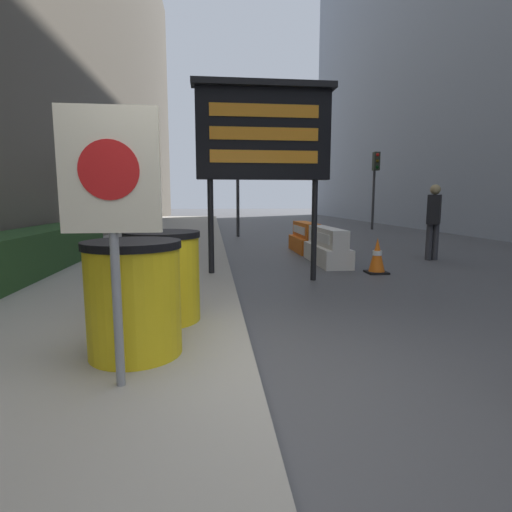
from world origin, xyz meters
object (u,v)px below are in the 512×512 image
at_px(jersey_barrier_orange_near, 306,239).
at_px(traffic_cone_near, 377,256).
at_px(barrel_drum_middle, 163,276).
at_px(jersey_barrier_white, 327,248).
at_px(barrel_drum_foreground, 134,298).
at_px(traffic_light_near_curb, 238,159).
at_px(traffic_light_far_side, 375,174).
at_px(warning_sign, 111,193).
at_px(message_board, 264,134).
at_px(pedestrian_worker, 434,216).

height_order(jersey_barrier_orange_near, traffic_cone_near, jersey_barrier_orange_near).
height_order(barrel_drum_middle, jersey_barrier_white, barrel_drum_middle).
distance_m(barrel_drum_foreground, traffic_light_near_curb, 12.41).
bearing_deg(barrel_drum_foreground, traffic_cone_near, 47.12).
distance_m(barrel_drum_middle, traffic_light_far_side, 16.52).
height_order(warning_sign, traffic_cone_near, warning_sign).
bearing_deg(jersey_barrier_white, traffic_light_near_curb, 103.20).
relative_size(message_board, traffic_light_near_curb, 0.82).
bearing_deg(barrel_drum_foreground, jersey_barrier_white, 59.49).
distance_m(warning_sign, pedestrian_worker, 8.55).
distance_m(traffic_cone_near, traffic_light_far_side, 12.11).
relative_size(barrel_drum_foreground, pedestrian_worker, 0.53).
bearing_deg(traffic_light_near_curb, barrel_drum_foreground, -97.75).
bearing_deg(jersey_barrier_orange_near, warning_sign, -111.67).
relative_size(message_board, traffic_light_far_side, 0.92).
bearing_deg(jersey_barrier_white, jersey_barrier_orange_near, 90.00).
relative_size(barrel_drum_foreground, warning_sign, 0.51).
distance_m(message_board, traffic_light_far_side, 13.38).
xyz_separation_m(barrel_drum_foreground, traffic_light_near_curb, (1.64, 12.08, 2.31)).
relative_size(traffic_light_near_curb, pedestrian_worker, 2.29).
bearing_deg(jersey_barrier_white, pedestrian_worker, 4.62).
distance_m(traffic_light_near_curb, pedestrian_worker, 7.91).
relative_size(message_board, traffic_cone_near, 4.81).
relative_size(barrel_drum_foreground, jersey_barrier_orange_near, 0.54).
xyz_separation_m(warning_sign, traffic_light_near_curb, (1.64, 12.67, 1.48)).
bearing_deg(pedestrian_worker, jersey_barrier_orange_near, -90.65).
height_order(barrel_drum_middle, warning_sign, warning_sign).
relative_size(jersey_barrier_white, traffic_light_near_curb, 0.49).
bearing_deg(jersey_barrier_white, traffic_light_far_side, 62.18).
height_order(barrel_drum_foreground, warning_sign, warning_sign).
distance_m(message_board, traffic_cone_near, 3.20).
height_order(barrel_drum_foreground, jersey_barrier_white, barrel_drum_foreground).
distance_m(barrel_drum_middle, traffic_light_near_curb, 11.51).
bearing_deg(pedestrian_worker, barrel_drum_middle, -16.24).
bearing_deg(barrel_drum_foreground, pedestrian_worker, 44.10).
xyz_separation_m(warning_sign, pedestrian_worker, (5.83, 6.24, -0.42)).
xyz_separation_m(barrel_drum_middle, warning_sign, (-0.12, -1.51, 0.83)).
bearing_deg(message_board, traffic_light_near_curb, 89.18).
xyz_separation_m(barrel_drum_middle, traffic_light_near_curb, (1.52, 11.17, 2.31)).
distance_m(warning_sign, traffic_light_far_side, 17.82).
bearing_deg(barrel_drum_foreground, barrel_drum_middle, 82.27).
height_order(traffic_cone_near, traffic_light_far_side, traffic_light_far_side).
xyz_separation_m(warning_sign, traffic_light_far_side, (8.31, 15.71, 1.17)).
bearing_deg(pedestrian_worker, traffic_cone_near, -18.53).
distance_m(traffic_light_near_curb, traffic_light_far_side, 7.34).
bearing_deg(traffic_light_far_side, traffic_light_near_curb, -155.50).
height_order(barrel_drum_foreground, pedestrian_worker, pedestrian_worker).
relative_size(warning_sign, jersey_barrier_orange_near, 1.06).
bearing_deg(barrel_drum_middle, message_board, 62.45).
bearing_deg(message_board, barrel_drum_foreground, -112.95).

